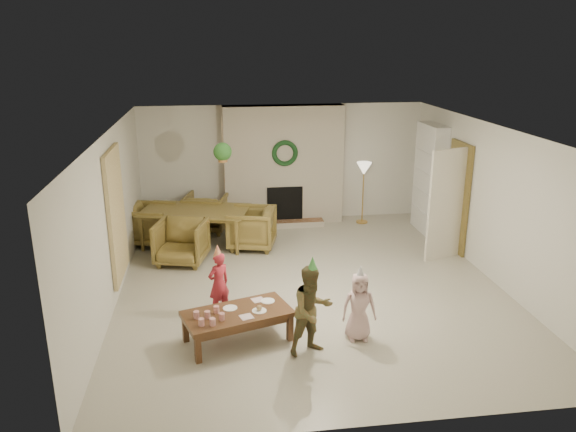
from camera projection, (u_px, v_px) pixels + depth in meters
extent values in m
plane|color=#B7B29E|center=(310.00, 284.00, 9.02)|extent=(7.00, 7.00, 0.00)
plane|color=white|center=(312.00, 130.00, 8.27)|extent=(7.00, 7.00, 0.00)
plane|color=silver|center=(282.00, 163.00, 11.95)|extent=(7.00, 0.00, 7.00)
plane|color=silver|center=(374.00, 317.00, 5.34)|extent=(7.00, 0.00, 7.00)
plane|color=silver|center=(111.00, 219.00, 8.26)|extent=(0.00, 7.00, 7.00)
plane|color=silver|center=(493.00, 203.00, 9.03)|extent=(0.00, 7.00, 7.00)
cube|color=#5E2518|center=(284.00, 165.00, 11.76)|extent=(2.50, 0.40, 2.50)
cube|color=brown|center=(286.00, 224.00, 11.79)|extent=(1.60, 0.30, 0.12)
cube|color=black|center=(285.00, 204.00, 11.83)|extent=(0.75, 0.12, 0.75)
torus|color=#14371A|center=(285.00, 153.00, 11.45)|extent=(0.54, 0.10, 0.54)
cylinder|color=gold|center=(362.00, 222.00, 12.07)|extent=(0.25, 0.25, 0.03)
cylinder|color=gold|center=(363.00, 195.00, 11.88)|extent=(0.03, 0.03, 1.19)
cone|color=beige|center=(364.00, 169.00, 11.71)|extent=(0.32, 0.32, 0.26)
cube|color=white|center=(429.00, 179.00, 11.23)|extent=(0.30, 1.00, 2.20)
cube|color=white|center=(426.00, 210.00, 11.42)|extent=(0.30, 0.92, 0.03)
cube|color=white|center=(428.00, 191.00, 11.30)|extent=(0.30, 0.92, 0.03)
cube|color=white|center=(429.00, 172.00, 11.18)|extent=(0.30, 0.92, 0.03)
cube|color=white|center=(431.00, 152.00, 11.06)|extent=(0.30, 0.92, 0.03)
cube|color=#AA351F|center=(428.00, 205.00, 11.24)|extent=(0.20, 0.40, 0.24)
cube|color=#285D95|center=(426.00, 184.00, 11.30)|extent=(0.20, 0.44, 0.24)
cube|color=gold|center=(431.00, 166.00, 11.04)|extent=(0.20, 0.36, 0.22)
cube|color=olive|center=(458.00, 197.00, 10.23)|extent=(0.05, 0.86, 2.04)
cube|color=beige|center=(446.00, 205.00, 9.83)|extent=(0.77, 0.32, 2.00)
cube|color=beige|center=(116.00, 215.00, 8.45)|extent=(0.06, 1.20, 2.00)
imported|color=olive|center=(195.00, 228.00, 10.64)|extent=(2.21, 1.57, 0.70)
imported|color=olive|center=(181.00, 242.00, 9.80)|extent=(1.01, 1.03, 0.78)
imported|color=olive|center=(206.00, 212.00, 11.46)|extent=(1.01, 1.03, 0.78)
imported|color=olive|center=(150.00, 224.00, 10.72)|extent=(1.03, 1.01, 0.78)
imported|color=olive|center=(252.00, 228.00, 10.51)|extent=(1.03, 1.01, 0.78)
cylinder|color=tan|center=(222.00, 139.00, 9.62)|extent=(0.01, 0.01, 0.70)
cylinder|color=#9F6533|center=(223.00, 159.00, 9.73)|extent=(0.16, 0.16, 0.12)
sphere|color=#1E4F1A|center=(223.00, 152.00, 9.69)|extent=(0.32, 0.32, 0.32)
cube|color=#53331B|center=(237.00, 314.00, 7.23)|extent=(1.52, 1.07, 0.06)
cube|color=#53331B|center=(238.00, 319.00, 7.25)|extent=(1.39, 0.94, 0.08)
cube|color=#53331B|center=(198.00, 349.00, 6.80)|extent=(0.09, 0.09, 0.36)
cube|color=#53331B|center=(290.00, 328.00, 7.31)|extent=(0.09, 0.09, 0.36)
cube|color=#53331B|center=(185.00, 329.00, 7.28)|extent=(0.09, 0.09, 0.36)
cube|color=#53331B|center=(273.00, 310.00, 7.79)|extent=(0.09, 0.09, 0.36)
cylinder|color=silver|center=(201.00, 322.00, 6.85)|extent=(0.09, 0.09, 0.10)
cylinder|color=silver|center=(196.00, 315.00, 7.03)|extent=(0.09, 0.09, 0.10)
cylinder|color=silver|center=(213.00, 322.00, 6.86)|extent=(0.09, 0.09, 0.10)
cylinder|color=silver|center=(207.00, 315.00, 7.04)|extent=(0.09, 0.09, 0.10)
cylinder|color=silver|center=(222.00, 317.00, 6.99)|extent=(0.09, 0.09, 0.10)
cylinder|color=silver|center=(216.00, 309.00, 7.17)|extent=(0.09, 0.09, 0.10)
cylinder|color=white|center=(230.00, 308.00, 7.30)|extent=(0.24, 0.24, 0.01)
cylinder|color=white|center=(259.00, 311.00, 7.23)|extent=(0.24, 0.24, 0.01)
cylinder|color=white|center=(268.00, 301.00, 7.50)|extent=(0.24, 0.24, 0.01)
sphere|color=tan|center=(259.00, 308.00, 7.22)|extent=(0.09, 0.09, 0.07)
cube|color=#D89FA8|center=(246.00, 317.00, 7.08)|extent=(0.20, 0.20, 0.01)
cube|color=#D89FA8|center=(258.00, 300.00, 7.53)|extent=(0.20, 0.20, 0.01)
imported|color=#AE2530|center=(219.00, 284.00, 7.93)|extent=(0.41, 0.37, 0.94)
cone|color=gold|center=(217.00, 250.00, 7.78)|extent=(0.15, 0.15, 0.18)
imported|color=brown|center=(312.00, 310.00, 6.90)|extent=(0.69, 0.61, 1.17)
cone|color=green|center=(313.00, 264.00, 6.71)|extent=(0.14, 0.14, 0.19)
imported|color=#D1A9A7|center=(359.00, 307.00, 7.27)|extent=(0.47, 0.32, 0.92)
cone|color=silver|center=(361.00, 271.00, 7.11)|extent=(0.15, 0.15, 0.17)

